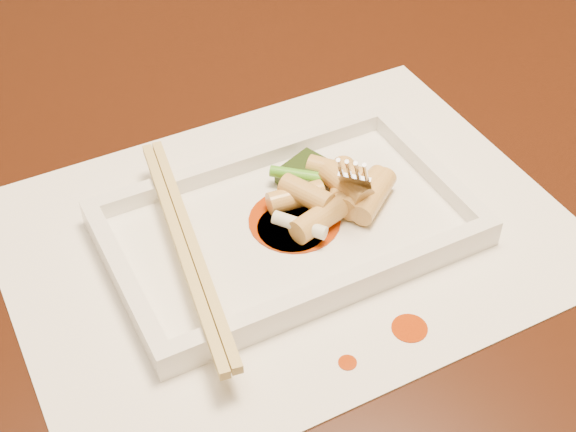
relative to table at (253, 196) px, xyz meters
name	(u,v)px	position (x,y,z in m)	size (l,w,h in m)	color
table	(253,196)	(0.00, 0.00, 0.00)	(1.40, 0.90, 0.75)	black
placemat	(288,235)	(-0.04, -0.15, 0.10)	(0.40, 0.30, 0.00)	white
sauce_splatter_a	(410,328)	(-0.01, -0.27, 0.10)	(0.02, 0.02, 0.00)	#A83104
sauce_splatter_b	(348,363)	(-0.06, -0.27, 0.10)	(0.01, 0.01, 0.00)	#A83104
plate_base	(288,230)	(-0.04, -0.15, 0.11)	(0.26, 0.16, 0.01)	white
plate_rim_far	(244,161)	(-0.04, -0.08, 0.12)	(0.26, 0.01, 0.01)	white
plate_rim_near	(339,287)	(-0.04, -0.23, 0.12)	(0.26, 0.01, 0.01)	white
plate_rim_left	(124,278)	(-0.17, -0.15, 0.12)	(0.01, 0.14, 0.01)	white
plate_rim_right	(430,168)	(0.08, -0.15, 0.12)	(0.01, 0.14, 0.01)	white
veg_piece	(304,172)	(-0.01, -0.11, 0.12)	(0.04, 0.03, 0.01)	black
scallion_white	(300,225)	(-0.04, -0.17, 0.12)	(0.01, 0.01, 0.04)	#EAEACC
scallion_green	(325,179)	(0.00, -0.13, 0.12)	(0.01, 0.01, 0.09)	#399317
chopstick_a	(181,246)	(-0.12, -0.15, 0.13)	(0.01, 0.22, 0.01)	tan
chopstick_b	(192,242)	(-0.12, -0.15, 0.13)	(0.01, 0.22, 0.01)	tan
fork	(364,104)	(0.03, -0.14, 0.18)	(0.09, 0.10, 0.14)	silver
sauce_blob_0	(290,228)	(-0.04, -0.16, 0.11)	(0.04, 0.04, 0.00)	#A83104
sauce_blob_1	(292,228)	(-0.04, -0.16, 0.11)	(0.05, 0.05, 0.00)	#A83104
sauce_blob_2	(295,220)	(-0.03, -0.15, 0.11)	(0.07, 0.07, 0.00)	#A83104
rice_cake_0	(336,172)	(0.01, -0.13, 0.12)	(0.02, 0.02, 0.04)	#D9B865
rice_cake_1	(364,193)	(0.02, -0.16, 0.12)	(0.02, 0.02, 0.05)	#D9B865
rice_cake_2	(346,185)	(0.01, -0.15, 0.13)	(0.02, 0.02, 0.04)	#D9B865
rice_cake_3	(296,197)	(-0.03, -0.14, 0.12)	(0.02, 0.02, 0.04)	#D9B865
rice_cake_4	(342,182)	(0.01, -0.14, 0.12)	(0.02, 0.02, 0.04)	#D9B865
rice_cake_5	(306,194)	(-0.02, -0.15, 0.13)	(0.02, 0.02, 0.04)	#D9B865
rice_cake_6	(374,196)	(0.02, -0.16, 0.12)	(0.02, 0.02, 0.05)	#D9B865
rice_cake_7	(323,217)	(-0.02, -0.17, 0.12)	(0.02, 0.02, 0.05)	#D9B865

